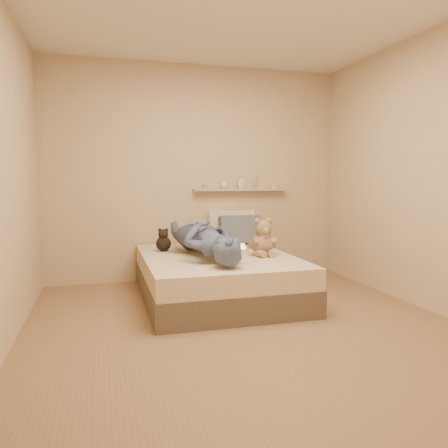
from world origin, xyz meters
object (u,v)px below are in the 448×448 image
object	(u,v)px
dark_plush	(163,241)
pillow_cream	(232,226)
pillow_grey	(240,230)
person	(204,238)
game_console	(235,247)
teddy_bear	(263,240)
bed	(217,277)
wall_shelf	(240,190)

from	to	relation	value
dark_plush	pillow_cream	world-z (taller)	pillow_cream
pillow_cream	pillow_grey	distance (m)	0.16
pillow_cream	person	bearing A→B (deg)	-122.67
game_console	person	distance (m)	0.53
teddy_bear	pillow_cream	bearing A→B (deg)	92.10
game_console	dark_plush	xyz separation A→B (m)	(-0.54, 0.91, -0.05)
game_console	bed	bearing A→B (deg)	94.42
teddy_bear	game_console	bearing A→B (deg)	-138.10
dark_plush	pillow_grey	xyz separation A→B (m)	(0.97, 0.30, 0.06)
pillow_cream	pillow_grey	xyz separation A→B (m)	(0.06, -0.14, -0.03)
pillow_cream	wall_shelf	bearing A→B (deg)	30.03
dark_plush	pillow_cream	size ratio (longest dim) A/B	0.46
dark_plush	person	xyz separation A→B (m)	(0.36, -0.42, 0.08)
teddy_bear	person	xyz separation A→B (m)	(-0.59, 0.13, 0.03)
game_console	pillow_grey	size ratio (longest dim) A/B	0.38
bed	person	bearing A→B (deg)	-168.11
dark_plush	pillow_cream	bearing A→B (deg)	25.89
dark_plush	pillow_grey	world-z (taller)	pillow_grey
teddy_bear	wall_shelf	bearing A→B (deg)	84.61
game_console	dark_plush	bearing A→B (deg)	120.43
bed	teddy_bear	xyz separation A→B (m)	(0.45, -0.16, 0.39)
bed	pillow_cream	xyz separation A→B (m)	(0.41, 0.83, 0.43)
bed	wall_shelf	xyz separation A→B (m)	(0.55, 0.91, 0.88)
dark_plush	bed	bearing A→B (deg)	-38.15
person	game_console	bearing A→B (deg)	106.16
dark_plush	wall_shelf	world-z (taller)	wall_shelf
game_console	teddy_bear	distance (m)	0.55
pillow_grey	wall_shelf	xyz separation A→B (m)	(0.07, 0.22, 0.48)
person	wall_shelf	distance (m)	1.25
bed	pillow_grey	world-z (taller)	pillow_grey
wall_shelf	bed	bearing A→B (deg)	-121.18
pillow_cream	bed	bearing A→B (deg)	-116.47
teddy_bear	wall_shelf	world-z (taller)	wall_shelf
pillow_grey	dark_plush	bearing A→B (deg)	-162.82
bed	pillow_grey	size ratio (longest dim) A/B	3.80
bed	game_console	distance (m)	0.65
teddy_bear	dark_plush	world-z (taller)	teddy_bear
game_console	person	bearing A→B (deg)	109.80
pillow_cream	wall_shelf	world-z (taller)	wall_shelf
game_console	person	xyz separation A→B (m)	(-0.18, 0.49, 0.03)
dark_plush	teddy_bear	bearing A→B (deg)	-29.98
bed	teddy_bear	world-z (taller)	teddy_bear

